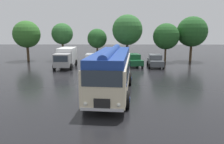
{
  "coord_description": "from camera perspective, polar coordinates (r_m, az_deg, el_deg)",
  "views": [
    {
      "loc": [
        0.04,
        -16.56,
        4.76
      ],
      "look_at": [
        -0.14,
        1.09,
        1.4
      ],
      "focal_mm": 35.0,
      "sensor_mm": 36.0,
      "label": 1
    }
  ],
  "objects": [
    {
      "name": "tree_left_of_centre",
      "position": [
        36.02,
        -12.91,
        9.72
      ],
      "size": [
        3.37,
        3.37,
        5.94
      ],
      "color": "#4C3823",
      "rests_on": "ground"
    },
    {
      "name": "car_mid_right",
      "position": [
        29.68,
        5.65,
        3.14
      ],
      "size": [
        2.41,
        4.4,
        1.66
      ],
      "color": "#144C28",
      "rests_on": "ground"
    },
    {
      "name": "car_near_left",
      "position": [
        29.83,
        -5.33,
        3.19
      ],
      "size": [
        2.01,
        4.23,
        1.66
      ],
      "color": "#B7BABF",
      "rests_on": "ground"
    },
    {
      "name": "tree_extra_right",
      "position": [
        36.36,
        20.29,
        9.81
      ],
      "size": [
        4.65,
        4.65,
        6.92
      ],
      "color": "#4C3823",
      "rests_on": "ground"
    },
    {
      "name": "vintage_bus",
      "position": [
        16.4,
        -0.06,
        0.71
      ],
      "size": [
        3.54,
        10.3,
        3.49
      ],
      "color": "beige",
      "rests_on": "ground"
    },
    {
      "name": "tree_far_left",
      "position": [
        37.26,
        -21.44,
        9.18
      ],
      "size": [
        4.22,
        4.22,
        6.3
      ],
      "color": "#4C3823",
      "rests_on": "ground"
    },
    {
      "name": "ground_plane",
      "position": [
        17.23,
        0.44,
        -5.26
      ],
      "size": [
        120.0,
        120.0,
        0.0
      ],
      "primitive_type": "plane",
      "color": "black"
    },
    {
      "name": "tree_centre",
      "position": [
        34.79,
        -4.09,
        8.65
      ],
      "size": [
        3.06,
        3.06,
        5.07
      ],
      "color": "#4C3823",
      "rests_on": "ground"
    },
    {
      "name": "tree_far_right",
      "position": [
        34.3,
        13.82,
        8.96
      ],
      "size": [
        3.94,
        3.94,
        5.87
      ],
      "color": "#4C3823",
      "rests_on": "ground"
    },
    {
      "name": "box_van",
      "position": [
        29.33,
        -11.9,
        3.89
      ],
      "size": [
        2.33,
        5.77,
        2.5
      ],
      "color": "silver",
      "rests_on": "ground"
    },
    {
      "name": "car_mid_left",
      "position": [
        29.23,
        -0.4,
        3.08
      ],
      "size": [
        2.07,
        4.26,
        1.66
      ],
      "color": "navy",
      "rests_on": "ground"
    },
    {
      "name": "car_far_right",
      "position": [
        29.4,
        11.23,
        2.92
      ],
      "size": [
        2.14,
        4.29,
        1.66
      ],
      "color": "#4C5156",
      "rests_on": "ground"
    },
    {
      "name": "tree_right_of_centre",
      "position": [
        34.48,
        4.2,
        10.81
      ],
      "size": [
        4.68,
        4.68,
        7.21
      ],
      "color": "#4C3823",
      "rests_on": "ground"
    }
  ]
}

